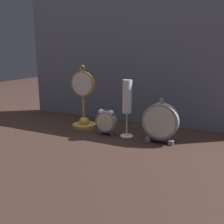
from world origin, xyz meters
The scene contains 6 objects.
ground_plane centered at (0.00, 0.00, 0.00)m, with size 4.00×4.00×0.00m, color black.
fabric_backdrop_drape centered at (0.00, 0.33, 0.32)m, with size 1.23×0.01×0.64m, color slate.
pocket_watch_on_stand centered at (-0.18, 0.13, 0.11)m, with size 0.12×0.11×0.30m.
alarm_clock_twin_bell centered at (-0.03, 0.08, 0.06)m, with size 0.09×0.03×0.12m.
mantel_clock_silver centered at (0.21, 0.08, 0.09)m, with size 0.15×0.04×0.18m.
champagne_flute centered at (0.06, 0.10, 0.16)m, with size 0.06×0.06×0.25m.
Camera 1 is at (0.44, -0.87, 0.37)m, focal length 40.00 mm.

